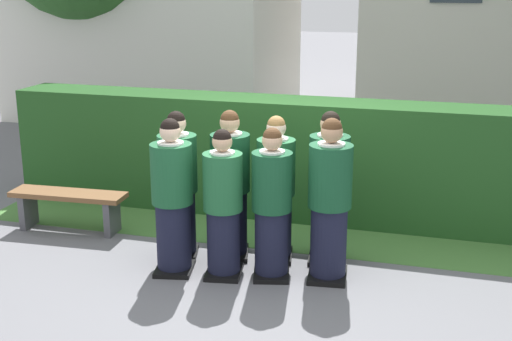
# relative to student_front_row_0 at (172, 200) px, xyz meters

# --- Properties ---
(ground_plane) EXTENTS (60.00, 60.00, 0.00)m
(ground_plane) POSITION_rel_student_front_row_0_xyz_m (0.78, 0.13, -0.77)
(ground_plane) COLOR slate
(student_front_row_0) EXTENTS (0.46, 0.55, 1.62)m
(student_front_row_0) POSITION_rel_student_front_row_0_xyz_m (0.00, 0.00, 0.00)
(student_front_row_0) COLOR black
(student_front_row_0) RESTS_ON ground
(student_front_row_1) EXTENTS (0.42, 0.49, 1.53)m
(student_front_row_1) POSITION_rel_student_front_row_0_xyz_m (0.53, 0.05, -0.04)
(student_front_row_1) COLOR black
(student_front_row_1) RESTS_ON ground
(student_front_row_2) EXTENTS (0.46, 0.54, 1.56)m
(student_front_row_2) POSITION_rel_student_front_row_0_xyz_m (1.00, 0.16, -0.03)
(student_front_row_2) COLOR black
(student_front_row_2) RESTS_ON ground
(student_front_row_3) EXTENTS (0.43, 0.52, 1.66)m
(student_front_row_3) POSITION_rel_student_front_row_0_xyz_m (1.57, 0.27, 0.02)
(student_front_row_3) COLOR black
(student_front_row_3) RESTS_ON ground
(student_rear_row_0) EXTENTS (0.48, 0.56, 1.61)m
(student_rear_row_0) POSITION_rel_student_front_row_0_xyz_m (-0.10, 0.40, -0.00)
(student_rear_row_0) COLOR black
(student_rear_row_0) RESTS_ON ground
(student_rear_row_1) EXTENTS (0.48, 0.55, 1.62)m
(student_rear_row_1) POSITION_rel_student_front_row_0_xyz_m (0.44, 0.55, 0.00)
(student_rear_row_1) COLOR black
(student_rear_row_1) RESTS_ON ground
(student_rear_row_2) EXTENTS (0.44, 0.53, 1.57)m
(student_rear_row_2) POSITION_rel_student_front_row_0_xyz_m (0.92, 0.63, -0.02)
(student_rear_row_2) COLOR black
(student_rear_row_2) RESTS_ON ground
(student_rear_row_3) EXTENTS (0.43, 0.51, 1.64)m
(student_rear_row_3) POSITION_rel_student_front_row_0_xyz_m (1.47, 0.72, 0.01)
(student_rear_row_3) COLOR black
(student_rear_row_3) RESTS_ON ground
(hedge) EXTENTS (7.43, 0.70, 1.49)m
(hedge) POSITION_rel_student_front_row_0_xyz_m (0.78, 2.05, -0.03)
(hedge) COLOR #214C1E
(hedge) RESTS_ON ground
(wooden_bench) EXTENTS (1.42, 0.44, 0.48)m
(wooden_bench) POSITION_rel_student_front_row_0_xyz_m (-1.67, 0.75, -0.42)
(wooden_bench) COLOR brown
(wooden_bench) RESTS_ON ground
(lawn_strip) EXTENTS (7.43, 0.90, 0.01)m
(lawn_strip) POSITION_rel_student_front_row_0_xyz_m (0.78, 1.25, -0.77)
(lawn_strip) COLOR #477A38
(lawn_strip) RESTS_ON ground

